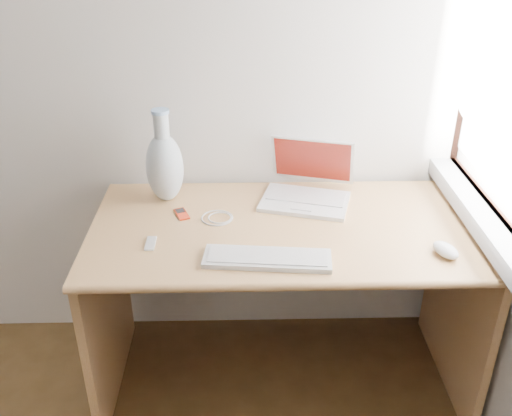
{
  "coord_description": "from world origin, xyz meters",
  "views": [
    {
      "loc": [
        0.88,
        -0.36,
        1.74
      ],
      "look_at": [
        0.92,
        1.35,
        0.82
      ],
      "focal_mm": 40.0,
      "sensor_mm": 36.0,
      "label": 1
    }
  ],
  "objects_px": {
    "desk": "(283,261)",
    "external_keyboard": "(267,258)",
    "laptop": "(304,187)",
    "vase": "(164,165)"
  },
  "relations": [
    {
      "from": "desk",
      "to": "external_keyboard",
      "type": "distance_m",
      "value": 0.39
    },
    {
      "from": "laptop",
      "to": "vase",
      "type": "xyz_separation_m",
      "value": [
        -0.53,
        0.0,
        0.1
      ]
    },
    {
      "from": "external_keyboard",
      "to": "vase",
      "type": "relative_size",
      "value": 1.16
    },
    {
      "from": "desk",
      "to": "vase",
      "type": "distance_m",
      "value": 0.58
    },
    {
      "from": "laptop",
      "to": "desk",
      "type": "bearing_deg",
      "value": -108.15
    },
    {
      "from": "desk",
      "to": "laptop",
      "type": "xyz_separation_m",
      "value": [
        0.08,
        0.12,
        0.26
      ]
    },
    {
      "from": "desk",
      "to": "external_keyboard",
      "type": "bearing_deg",
      "value": -103.82
    },
    {
      "from": "vase",
      "to": "external_keyboard",
      "type": "bearing_deg",
      "value": -49.7
    },
    {
      "from": "external_keyboard",
      "to": "vase",
      "type": "distance_m",
      "value": 0.58
    },
    {
      "from": "laptop",
      "to": "vase",
      "type": "relative_size",
      "value": 1.03
    }
  ]
}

